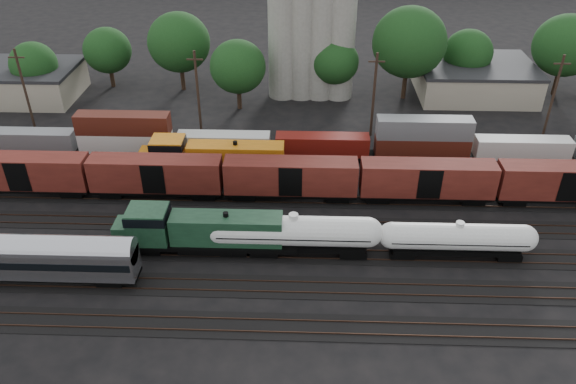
{
  "coord_description": "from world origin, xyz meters",
  "views": [
    {
      "loc": [
        2.81,
        -49.52,
        35.81
      ],
      "look_at": [
        1.04,
        2.0,
        3.0
      ],
      "focal_mm": 35.0,
      "sensor_mm": 36.0,
      "label": 1
    }
  ],
  "objects_px": {
    "orange_locomotive": "(209,157)",
    "grain_silo": "(310,27)",
    "green_locomotive": "(195,230)",
    "passenger_coach": "(16,256)",
    "tank_car_a": "(293,232)"
  },
  "relations": [
    {
      "from": "orange_locomotive",
      "to": "green_locomotive",
      "type": "bearing_deg",
      "value": -86.6
    },
    {
      "from": "tank_car_a",
      "to": "grain_silo",
      "type": "height_order",
      "value": "grain_silo"
    },
    {
      "from": "orange_locomotive",
      "to": "grain_silo",
      "type": "height_order",
      "value": "grain_silo"
    },
    {
      "from": "tank_car_a",
      "to": "orange_locomotive",
      "type": "distance_m",
      "value": 18.43
    },
    {
      "from": "tank_car_a",
      "to": "orange_locomotive",
      "type": "height_order",
      "value": "orange_locomotive"
    },
    {
      "from": "tank_car_a",
      "to": "grain_silo",
      "type": "distance_m",
      "value": 41.9
    },
    {
      "from": "grain_silo",
      "to": "green_locomotive",
      "type": "bearing_deg",
      "value": -105.39
    },
    {
      "from": "orange_locomotive",
      "to": "grain_silo",
      "type": "xyz_separation_m",
      "value": [
        12.17,
        26.0,
        8.5
      ]
    },
    {
      "from": "passenger_coach",
      "to": "grain_silo",
      "type": "relative_size",
      "value": 0.77
    },
    {
      "from": "green_locomotive",
      "to": "tank_car_a",
      "type": "distance_m",
      "value": 9.81
    },
    {
      "from": "tank_car_a",
      "to": "orange_locomotive",
      "type": "bearing_deg",
      "value": 125.5
    },
    {
      "from": "tank_car_a",
      "to": "grain_silo",
      "type": "xyz_separation_m",
      "value": [
        1.47,
        41.0,
        8.52
      ]
    },
    {
      "from": "passenger_coach",
      "to": "grain_silo",
      "type": "bearing_deg",
      "value": 59.66
    },
    {
      "from": "orange_locomotive",
      "to": "grain_silo",
      "type": "relative_size",
      "value": 0.67
    },
    {
      "from": "passenger_coach",
      "to": "orange_locomotive",
      "type": "relative_size",
      "value": 1.14
    }
  ]
}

